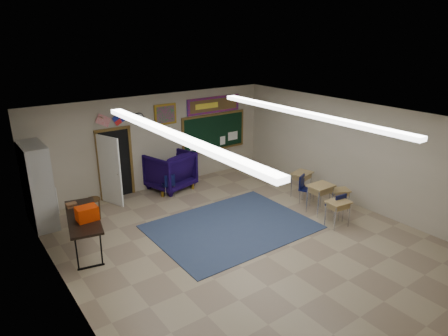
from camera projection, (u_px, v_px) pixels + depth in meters
floor at (245, 242)px, 9.69m from camera, size 9.00×9.00×0.00m
back_wall at (156, 142)px, 12.62m from camera, size 8.00×0.04×3.00m
front_wall at (442, 278)px, 5.75m from camera, size 8.00×0.04×3.00m
left_wall at (68, 234)px, 6.97m from camera, size 0.04×9.00×3.00m
right_wall at (354, 154)px, 11.41m from camera, size 0.04×9.00×3.00m
ceiling at (247, 121)px, 8.69m from camera, size 8.00×9.00×0.04m
area_rug at (231, 227)px, 10.40m from camera, size 4.00×3.00×0.02m
fluorescent_strips at (247, 123)px, 8.71m from camera, size 3.86×6.00×0.10m
doorway at (114, 165)px, 11.82m from camera, size 1.10×0.89×2.16m
chalkboard at (214, 133)px, 13.83m from camera, size 2.55×0.14×1.30m
bulletin_board at (214, 105)px, 13.50m from camera, size 2.10×0.05×0.55m
framed_art_print at (165, 114)px, 12.51m from camera, size 0.75×0.05×0.65m
wall_clock at (139, 118)px, 12.01m from camera, size 0.32×0.05×0.32m
wall_flags at (112, 117)px, 11.47m from camera, size 1.16×0.06×0.70m
storage_cabinet at (38, 186)px, 10.20m from camera, size 0.59×1.25×2.20m
wingback_armchair at (169, 170)px, 12.78m from camera, size 1.60×1.62×1.21m
student_chair_reading at (168, 185)px, 12.23m from camera, size 0.41×0.41×0.73m
student_chair_desk_a at (335, 207)px, 10.62m from camera, size 0.45×0.45×0.82m
student_chair_desk_b at (307, 190)px, 11.70m from camera, size 0.56×0.56×0.84m
student_desk_front_left at (320, 197)px, 11.09m from camera, size 0.69×0.52×0.82m
student_desk_front_right at (301, 183)px, 12.23m from camera, size 0.73×0.62×0.76m
student_desk_back_left at (338, 212)px, 10.33m from camera, size 0.63×0.50×0.70m
student_desk_back_right at (339, 198)px, 11.28m from camera, size 0.64×0.59×0.63m
folding_table at (85, 231)px, 9.26m from camera, size 1.10×2.14×1.16m
wooden_stool at (94, 210)px, 10.63m from camera, size 0.37×0.37×0.65m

